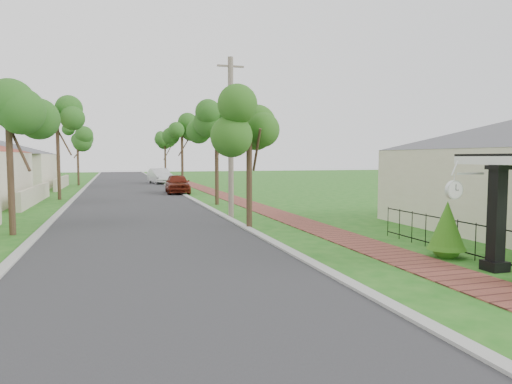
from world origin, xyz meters
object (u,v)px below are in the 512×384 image
parked_car_red (177,184)px  utility_pole (231,137)px  porch_post (496,224)px  near_tree (249,127)px  station_clock (455,189)px  parked_car_white (160,176)px

parked_car_red → utility_pole: bearing=-84.9°
utility_pole → porch_post: bearing=-72.0°
near_tree → utility_pole: 3.26m
parked_car_red → station_clock: bearing=-79.5°
porch_post → station_clock: size_ratio=2.35×
utility_pole → station_clock: utility_pole is taller
parked_car_red → parked_car_white: parked_car_white is taller
porch_post → parked_car_red: (-4.15, 25.89, -0.40)m
porch_post → parked_car_white: bearing=96.1°
station_clock → near_tree: bearing=110.8°
parked_car_white → station_clock: 39.25m
station_clock → utility_pole: bearing=104.4°
parked_car_red → station_clock: 25.73m
utility_pole → parked_car_red: bearing=92.0°
near_tree → utility_pole: bearing=88.2°
porch_post → parked_car_white: size_ratio=0.53×
parked_car_red → near_tree: near_tree is taller
parked_car_white → parked_car_red: bearing=-97.8°
parked_car_red → parked_car_white: bearing=93.4°
near_tree → station_clock: size_ratio=4.50×
porch_post → parked_car_red: 26.23m
porch_post → station_clock: (-0.87, 0.40, 0.83)m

